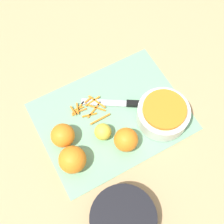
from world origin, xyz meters
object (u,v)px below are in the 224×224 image
Objects in this scene: bowl_dark at (123,219)px; orange_back at (72,160)px; bowl_speckled at (163,113)px; orange_right at (62,134)px; knife at (129,104)px; orange_left at (126,140)px; lemon at (103,132)px.

bowl_dark is 2.22× the size of orange_back.
bowl_speckled is 0.33m from orange_right.
bowl_dark is 0.37m from knife.
orange_back reaches higher than orange_left.
knife is 0.14m from orange_left.
bowl_dark is at bearing 38.62° from bowl_speckled.
orange_right reaches higher than bowl_dark.
bowl_speckled reaches higher than lemon.
orange_left is at bearing 128.22° from lemon.
knife is at bearing -54.14° from bowl_speckled.
bowl_speckled reaches higher than knife.
lemon reaches higher than knife.
lemon is at bearing 55.06° from knife.
orange_left is at bearing 87.29° from knife.
orange_right reaches higher than bowl_speckled.
lemon is (0.13, 0.05, 0.02)m from knife.
lemon reaches higher than bowl_dark.
orange_left reaches higher than bowl_speckled.
knife is 0.27m from orange_back.
orange_left reaches higher than lemon.
knife is 3.94× the size of lemon.
bowl_dark is at bearing 102.98° from orange_back.
orange_left is 1.39× the size of lemon.
bowl_dark is 2.47× the size of orange_left.
orange_left is at bearing 7.91° from bowl_speckled.
orange_left is (0.15, 0.02, 0.00)m from bowl_speckled.
orange_right is 0.13m from lemon.
orange_back is (0.25, 0.09, 0.04)m from knife.
orange_back is (0.17, -0.02, 0.00)m from orange_left.
orange_right is (0.16, -0.11, -0.00)m from orange_left.
bowl_dark is 0.22m from orange_back.
orange_left is 0.17m from orange_back.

